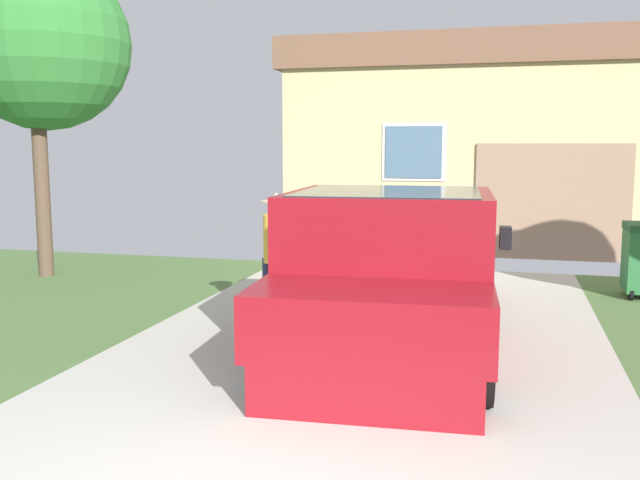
% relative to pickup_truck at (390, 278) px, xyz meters
% --- Properties ---
extents(pickup_truck, '(2.40, 5.18, 1.69)m').
position_rel_pickup_truck_xyz_m(pickup_truck, '(0.00, 0.00, 0.00)').
color(pickup_truck, maroon).
rests_on(pickup_truck, ground).
extents(person_with_hat, '(0.44, 0.37, 1.60)m').
position_rel_pickup_truck_xyz_m(person_with_hat, '(-1.48, 0.66, 0.13)').
color(person_with_hat, navy).
rests_on(person_with_hat, ground).
extents(handbag, '(0.31, 0.20, 0.38)m').
position_rel_pickup_truck_xyz_m(handbag, '(-1.53, 0.37, -0.65)').
color(handbag, tan).
rests_on(handbag, ground).
extents(house_with_garage, '(8.94, 5.56, 4.31)m').
position_rel_pickup_truck_xyz_m(house_with_garage, '(1.01, 9.20, 1.41)').
color(house_with_garage, '#CABB84').
rests_on(house_with_garage, ground).
extents(front_yard_tree, '(2.78, 2.78, 5.16)m').
position_rel_pickup_truck_xyz_m(front_yard_tree, '(-6.13, 2.87, 3.03)').
color(front_yard_tree, brown).
rests_on(front_yard_tree, ground).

